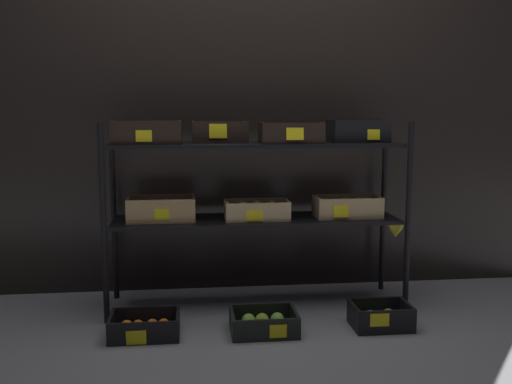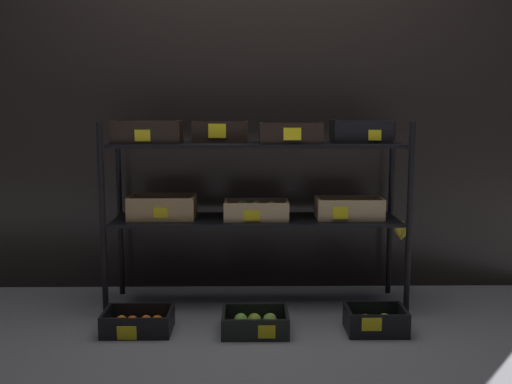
{
  "view_description": "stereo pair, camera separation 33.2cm",
  "coord_description": "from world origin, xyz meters",
  "px_view_note": "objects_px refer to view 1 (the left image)",
  "views": [
    {
      "loc": [
        -0.37,
        -3.27,
        1.13
      ],
      "look_at": [
        0.0,
        0.0,
        0.66
      ],
      "focal_mm": 41.03,
      "sensor_mm": 36.0,
      "label": 1
    },
    {
      "loc": [
        -0.04,
        -3.29,
        1.13
      ],
      "look_at": [
        0.0,
        0.0,
        0.66
      ],
      "focal_mm": 41.03,
      "sensor_mm": 36.0,
      "label": 2
    }
  ],
  "objects_px": {
    "display_rack": "(256,178)",
    "crate_ground_tangerine": "(145,328)",
    "crate_ground_apple_green": "(264,324)",
    "crate_ground_center_apple_green": "(381,318)"
  },
  "relations": [
    {
      "from": "crate_ground_tangerine",
      "to": "crate_ground_apple_green",
      "type": "relative_size",
      "value": 1.03
    },
    {
      "from": "display_rack",
      "to": "crate_ground_tangerine",
      "type": "bearing_deg",
      "value": -145.97
    },
    {
      "from": "crate_ground_apple_green",
      "to": "crate_ground_center_apple_green",
      "type": "height_order",
      "value": "crate_ground_center_apple_green"
    },
    {
      "from": "display_rack",
      "to": "crate_ground_tangerine",
      "type": "height_order",
      "value": "display_rack"
    },
    {
      "from": "display_rack",
      "to": "crate_ground_center_apple_green",
      "type": "bearing_deg",
      "value": -35.0
    },
    {
      "from": "crate_ground_tangerine",
      "to": "crate_ground_center_apple_green",
      "type": "distance_m",
      "value": 1.22
    },
    {
      "from": "crate_ground_tangerine",
      "to": "crate_ground_center_apple_green",
      "type": "relative_size",
      "value": 1.15
    },
    {
      "from": "crate_ground_tangerine",
      "to": "display_rack",
      "type": "bearing_deg",
      "value": 34.03
    },
    {
      "from": "crate_ground_center_apple_green",
      "to": "display_rack",
      "type": "bearing_deg",
      "value": 145.0
    },
    {
      "from": "crate_ground_apple_green",
      "to": "display_rack",
      "type": "bearing_deg",
      "value": 89.22
    }
  ]
}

